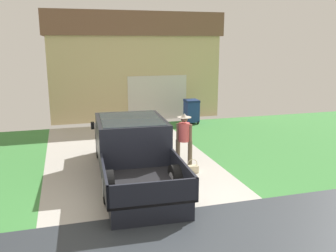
{
  "coord_description": "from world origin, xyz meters",
  "views": [
    {
      "loc": [
        -1.87,
        -7.18,
        3.71
      ],
      "look_at": [
        0.91,
        2.44,
        1.38
      ],
      "focal_mm": 38.56,
      "sensor_mm": 36.0,
      "label": 1
    }
  ],
  "objects": [
    {
      "name": "pickup_truck",
      "position": [
        -0.1,
        2.67,
        0.72
      ],
      "size": [
        2.17,
        5.64,
        1.58
      ],
      "rotation": [
        0.0,
        0.0,
        -0.05
      ],
      "color": "black",
      "rests_on": "ground"
    },
    {
      "name": "wheeled_trash_bin",
      "position": [
        3.77,
        8.4,
        0.6
      ],
      "size": [
        0.6,
        0.72,
        1.11
      ],
      "color": "navy",
      "rests_on": "ground"
    },
    {
      "name": "handbag",
      "position": [
        1.57,
        2.16,
        0.12
      ],
      "size": [
        0.34,
        0.2,
        0.41
      ],
      "color": "beige",
      "rests_on": "ground"
    },
    {
      "name": "house_with_garage",
      "position": [
        1.56,
        12.24,
        2.59
      ],
      "size": [
        8.56,
        5.25,
        5.12
      ],
      "color": "#CEB983",
      "rests_on": "ground"
    },
    {
      "name": "person_with_hat",
      "position": [
        1.42,
        2.5,
        1.01
      ],
      "size": [
        0.44,
        0.41,
        1.7
      ],
      "rotation": [
        0.0,
        0.0,
        2.59
      ],
      "color": "brown",
      "rests_on": "ground"
    }
  ]
}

